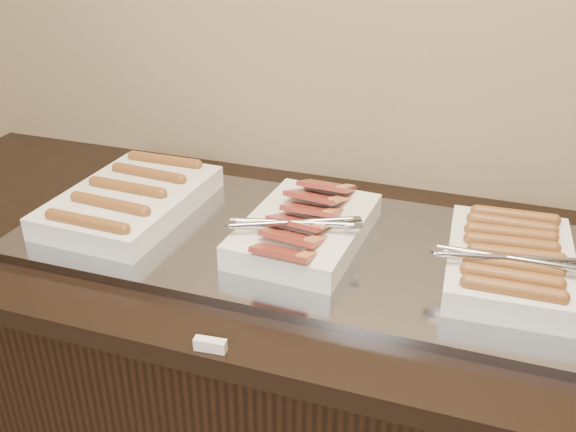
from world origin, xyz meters
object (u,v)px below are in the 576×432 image
at_px(warming_tray, 305,244).
at_px(dish_left, 131,200).
at_px(dish_right, 510,261).
at_px(counter, 292,407).
at_px(dish_center, 305,227).

height_order(warming_tray, dish_left, dish_left).
xyz_separation_m(dish_left, dish_right, (0.81, -0.00, 0.01)).
bearing_deg(counter, dish_right, -0.59).
relative_size(warming_tray, dish_right, 3.45).
bearing_deg(dish_center, warming_tray, 99.49).
bearing_deg(dish_right, counter, 176.63).
relative_size(dish_left, dish_center, 1.11).
xyz_separation_m(counter, warming_tray, (0.03, 0.00, 0.46)).
distance_m(counter, dish_center, 0.50).
xyz_separation_m(counter, dish_left, (-0.38, -0.00, 0.50)).
xyz_separation_m(warming_tray, dish_left, (-0.41, -0.00, 0.04)).
bearing_deg(dish_left, dish_center, 1.56).
height_order(dish_left, dish_center, dish_center).
distance_m(dish_center, dish_right, 0.40).
relative_size(counter, dish_center, 5.67).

